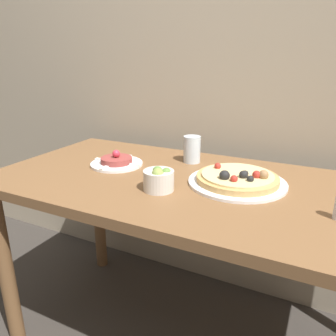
% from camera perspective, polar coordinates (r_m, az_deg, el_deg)
% --- Properties ---
extents(back_wall, '(8.00, 0.05, 2.60)m').
position_cam_1_polar(back_wall, '(1.53, 13.12, 24.27)').
color(back_wall, tan).
rests_on(back_wall, ground_plane).
extents(dining_table, '(1.50, 0.71, 0.73)m').
position_cam_1_polar(dining_table, '(1.18, 5.05, -6.85)').
color(dining_table, brown).
rests_on(dining_table, ground_plane).
extents(pizza_plate, '(0.33, 0.33, 0.06)m').
position_cam_1_polar(pizza_plate, '(1.14, 12.01, -1.92)').
color(pizza_plate, white).
rests_on(pizza_plate, dining_table).
extents(tartare_plate, '(0.21, 0.21, 0.06)m').
position_cam_1_polar(tartare_plate, '(1.33, -8.94, 1.07)').
color(tartare_plate, white).
rests_on(tartare_plate, dining_table).
extents(small_bowl, '(0.10, 0.10, 0.08)m').
position_cam_1_polar(small_bowl, '(1.06, -1.61, -1.93)').
color(small_bowl, silver).
rests_on(small_bowl, dining_table).
extents(drinking_glass, '(0.07, 0.07, 0.11)m').
position_cam_1_polar(drinking_glass, '(1.34, 4.19, 3.27)').
color(drinking_glass, silver).
rests_on(drinking_glass, dining_table).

